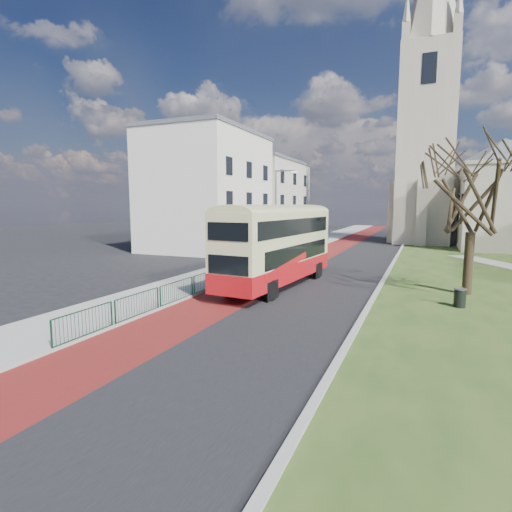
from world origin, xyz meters
The scene contains 14 objects.
ground centered at (0.00, 0.00, 0.00)m, with size 160.00×160.00×0.00m, color black.
road_carriageway centered at (1.50, 20.00, 0.01)m, with size 9.00×120.00×0.01m, color black.
bus_lane centered at (-1.20, 20.00, 0.01)m, with size 3.40×120.00×0.01m, color #591414.
pavement_west centered at (-5.00, 20.00, 0.06)m, with size 4.00×120.00×0.12m, color gray.
kerb_west centered at (-3.00, 20.00, 0.07)m, with size 0.25×120.00×0.13m, color #999993.
kerb_east centered at (6.10, 22.00, 0.07)m, with size 0.25×80.00×0.13m, color #999993.
pedestrian_railing centered at (-2.95, 4.00, 0.55)m, with size 0.07×24.00×1.12m.
gothic_church centered at (12.56, 38.00, 13.13)m, with size 16.38×18.00×40.00m.
street_block_near centered at (-14.00, 22.00, 6.51)m, with size 10.30×14.30×13.00m.
street_block_far centered at (-14.00, 38.00, 5.76)m, with size 10.30×16.30×11.50m.
streetlamp centered at (-4.35, 18.00, 4.59)m, with size 2.13×0.18×8.00m.
bus centered at (0.35, 5.17, 2.70)m, with size 3.59×11.50×4.73m.
winter_tree_near centered at (10.70, 7.13, 6.12)m, with size 7.29×7.29×8.79m.
litter_bin centered at (10.12, 3.83, 0.50)m, with size 0.66×0.66×0.92m.
Camera 1 is at (8.40, -17.22, 4.92)m, focal length 28.00 mm.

